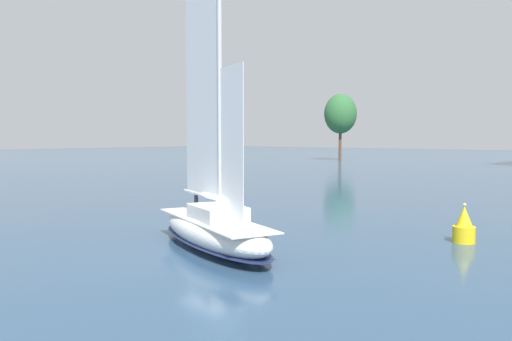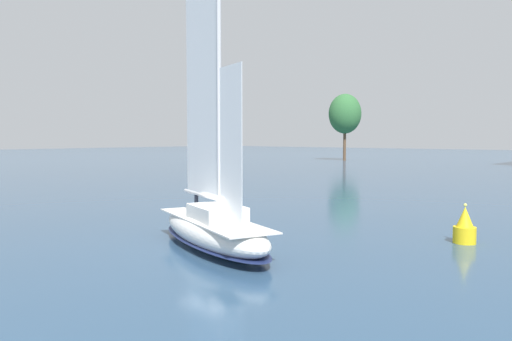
{
  "view_description": "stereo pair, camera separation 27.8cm",
  "coord_description": "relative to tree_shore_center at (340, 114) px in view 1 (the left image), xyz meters",
  "views": [
    {
      "loc": [
        16.07,
        -15.88,
        5.07
      ],
      "look_at": [
        0.0,
        3.0,
        3.42
      ],
      "focal_mm": 35.0,
      "sensor_mm": 36.0,
      "label": 1
    },
    {
      "loc": [
        16.28,
        -15.69,
        5.07
      ],
      "look_at": [
        0.0,
        3.0,
        3.42
      ],
      "focal_mm": 35.0,
      "sensor_mm": 36.0,
      "label": 2
    }
  ],
  "objects": [
    {
      "name": "ground_plane",
      "position": [
        40.66,
        -79.18,
        -10.16
      ],
      "size": [
        400.0,
        400.0,
        0.0
      ],
      "primitive_type": "plane",
      "color": "#2D4C6B"
    },
    {
      "name": "tree_shore_center",
      "position": [
        0.0,
        0.0,
        0.0
      ],
      "size": [
        7.05,
        7.05,
        14.51
      ],
      "color": "brown",
      "rests_on": "ground"
    },
    {
      "name": "sailboat_main",
      "position": [
        40.68,
        -79.18,
        -9.08
      ],
      "size": [
        10.19,
        6.13,
        13.54
      ],
      "color": "white",
      "rests_on": "ground"
    },
    {
      "name": "channel_buoy",
      "position": [
        48.98,
        -70.51,
        -9.4
      ],
      "size": [
        1.06,
        1.06,
        1.92
      ],
      "color": "yellow",
      "rests_on": "ground"
    }
  ]
}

